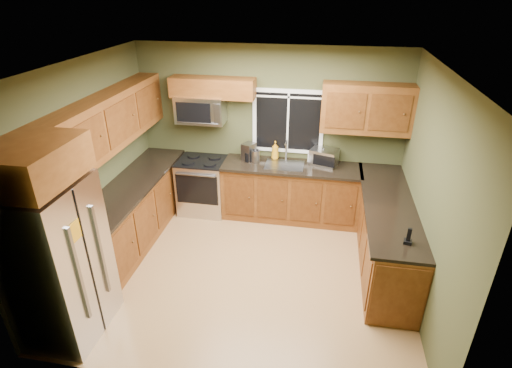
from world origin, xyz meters
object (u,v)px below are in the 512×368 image
(paper_towel_roll, at_px, (323,157))
(toaster_oven, at_px, (324,157))
(coffee_maker, at_px, (249,152))
(kettle, at_px, (256,156))
(refrigerator, at_px, (59,262))
(cordless_phone, at_px, (408,239))
(soap_bottle_b, at_px, (311,156))
(range, at_px, (203,185))
(microwave, at_px, (201,109))
(soap_bottle_a, at_px, (275,150))

(paper_towel_roll, bearing_deg, toaster_oven, 2.45)
(toaster_oven, bearing_deg, coffee_maker, -178.36)
(paper_towel_roll, bearing_deg, kettle, -174.00)
(toaster_oven, relative_size, paper_towel_roll, 1.72)
(refrigerator, xyz_separation_m, kettle, (1.57, 2.81, 0.15))
(coffee_maker, distance_m, paper_towel_roll, 1.18)
(toaster_oven, distance_m, coffee_maker, 1.19)
(refrigerator, height_order, cordless_phone, refrigerator)
(toaster_oven, relative_size, soap_bottle_b, 2.44)
(range, bearing_deg, refrigerator, -103.97)
(paper_towel_roll, bearing_deg, soap_bottle_b, 156.58)
(coffee_maker, bearing_deg, cordless_phone, -42.01)
(toaster_oven, xyz_separation_m, coffee_maker, (-1.19, -0.03, 0.01))
(refrigerator, distance_m, range, 2.89)
(kettle, bearing_deg, microwave, 173.52)
(refrigerator, relative_size, soap_bottle_a, 6.05)
(refrigerator, relative_size, kettle, 7.33)
(microwave, bearing_deg, cordless_phone, -33.99)
(range, xyz_separation_m, soap_bottle_b, (1.75, 0.23, 0.57))
(toaster_oven, height_order, soap_bottle_b, toaster_oven)
(range, relative_size, paper_towel_roll, 3.41)
(soap_bottle_a, relative_size, soap_bottle_b, 1.54)
(soap_bottle_b, bearing_deg, microwave, -177.03)
(cordless_phone, bearing_deg, toaster_oven, 116.08)
(paper_towel_roll, bearing_deg, cordless_phone, -63.59)
(range, distance_m, kettle, 1.06)
(refrigerator, distance_m, soap_bottle_a, 3.53)
(soap_bottle_a, bearing_deg, soap_bottle_b, -0.35)
(range, relative_size, kettle, 3.82)
(paper_towel_roll, bearing_deg, coffee_maker, -178.37)
(toaster_oven, relative_size, kettle, 1.92)
(refrigerator, bearing_deg, range, 76.03)
(paper_towel_roll, xyz_separation_m, soap_bottle_a, (-0.77, 0.08, 0.02))
(kettle, distance_m, soap_bottle_a, 0.35)
(coffee_maker, bearing_deg, soap_bottle_a, 16.00)
(paper_towel_roll, height_order, soap_bottle_b, paper_towel_roll)
(range, xyz_separation_m, microwave, (-0.00, 0.14, 1.26))
(kettle, bearing_deg, cordless_phone, -42.55)
(microwave, bearing_deg, kettle, -6.48)
(microwave, height_order, coffee_maker, microwave)
(toaster_oven, distance_m, soap_bottle_a, 0.78)
(soap_bottle_b, bearing_deg, toaster_oven, -21.79)
(soap_bottle_a, xyz_separation_m, cordless_phone, (1.75, -2.06, -0.09))
(paper_towel_roll, relative_size, cordless_phone, 1.44)
(refrigerator, height_order, kettle, refrigerator)
(coffee_maker, relative_size, paper_towel_roll, 1.01)
(soap_bottle_a, bearing_deg, range, -168.86)
(soap_bottle_a, bearing_deg, refrigerator, -121.79)
(range, bearing_deg, toaster_oven, 4.31)
(soap_bottle_a, bearing_deg, coffee_maker, -164.00)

